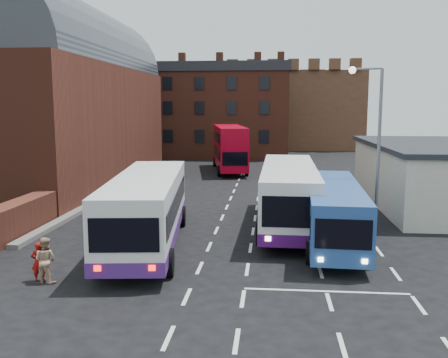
# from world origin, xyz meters

# --- Properties ---
(ground) EXTENTS (180.00, 180.00, 0.00)m
(ground) POSITION_xyz_m (0.00, 0.00, 0.00)
(ground) COLOR black
(railway_station) EXTENTS (12.00, 28.00, 16.00)m
(railway_station) POSITION_xyz_m (-15.50, 21.00, 7.64)
(railway_station) COLOR #602B1E
(railway_station) RESTS_ON ground
(forecourt_wall) EXTENTS (1.20, 10.00, 1.80)m
(forecourt_wall) POSITION_xyz_m (-10.20, 2.00, 0.90)
(forecourt_wall) COLOR #602B1E
(forecourt_wall) RESTS_ON ground
(brick_terrace) EXTENTS (22.00, 10.00, 11.00)m
(brick_terrace) POSITION_xyz_m (-6.00, 46.00, 5.50)
(brick_terrace) COLOR brown
(brick_terrace) RESTS_ON ground
(castle_keep) EXTENTS (22.00, 22.00, 12.00)m
(castle_keep) POSITION_xyz_m (6.00, 66.00, 6.00)
(castle_keep) COLOR brown
(castle_keep) RESTS_ON ground
(bus_white_outbound) EXTENTS (4.32, 12.85, 3.44)m
(bus_white_outbound) POSITION_xyz_m (-2.98, 2.34, 2.03)
(bus_white_outbound) COLOR white
(bus_white_outbound) RESTS_ON ground
(bus_white_inbound) EXTENTS (3.37, 12.69, 3.45)m
(bus_white_inbound) POSITION_xyz_m (3.93, 6.90, 2.04)
(bus_white_inbound) COLOR silver
(bus_white_inbound) RESTS_ON ground
(bus_blue) EXTENTS (3.15, 10.90, 2.94)m
(bus_blue) POSITION_xyz_m (6.00, 3.56, 1.74)
(bus_blue) COLOR #264C93
(bus_blue) RESTS_ON ground
(bus_red_double) EXTENTS (4.59, 11.98, 4.68)m
(bus_red_double) POSITION_xyz_m (-1.37, 30.50, 2.49)
(bus_red_double) COLOR #A70118
(bus_red_double) RESTS_ON ground
(street_lamp) EXTENTS (1.74, 0.71, 8.80)m
(street_lamp) POSITION_xyz_m (8.31, 6.37, 5.31)
(street_lamp) COLOR slate
(street_lamp) RESTS_ON ground
(pedestrian_red) EXTENTS (0.67, 0.62, 1.54)m
(pedestrian_red) POSITION_xyz_m (-5.98, -2.91, 0.77)
(pedestrian_red) COLOR #950E0A
(pedestrian_red) RESTS_ON ground
(pedestrian_beige) EXTENTS (0.98, 0.84, 1.78)m
(pedestrian_beige) POSITION_xyz_m (-5.64, -3.04, 0.89)
(pedestrian_beige) COLOR tan
(pedestrian_beige) RESTS_ON ground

